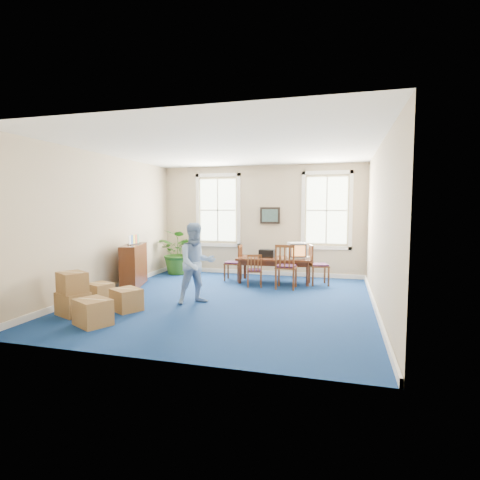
% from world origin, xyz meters
% --- Properties ---
extents(floor, '(6.50, 6.50, 0.00)m').
position_xyz_m(floor, '(0.00, 0.00, 0.00)').
color(floor, navy).
rests_on(floor, ground).
extents(ceiling, '(6.50, 6.50, 0.00)m').
position_xyz_m(ceiling, '(0.00, 0.00, 3.20)').
color(ceiling, white).
rests_on(ceiling, ground).
extents(wall_back, '(6.50, 0.00, 6.50)m').
position_xyz_m(wall_back, '(0.00, 3.25, 1.60)').
color(wall_back, tan).
rests_on(wall_back, ground).
extents(wall_front, '(6.50, 0.00, 6.50)m').
position_xyz_m(wall_front, '(0.00, -3.25, 1.60)').
color(wall_front, tan).
rests_on(wall_front, ground).
extents(wall_left, '(0.00, 6.50, 6.50)m').
position_xyz_m(wall_left, '(-3.00, 0.00, 1.60)').
color(wall_left, tan).
rests_on(wall_left, ground).
extents(wall_right, '(0.00, 6.50, 6.50)m').
position_xyz_m(wall_right, '(3.00, 0.00, 1.60)').
color(wall_right, tan).
rests_on(wall_right, ground).
extents(baseboard_back, '(6.00, 0.04, 0.12)m').
position_xyz_m(baseboard_back, '(0.00, 3.22, 0.06)').
color(baseboard_back, white).
rests_on(baseboard_back, ground).
extents(baseboard_left, '(0.04, 6.50, 0.12)m').
position_xyz_m(baseboard_left, '(-2.97, 0.00, 0.06)').
color(baseboard_left, white).
rests_on(baseboard_left, ground).
extents(baseboard_right, '(0.04, 6.50, 0.12)m').
position_xyz_m(baseboard_right, '(2.97, 0.00, 0.06)').
color(baseboard_right, white).
rests_on(baseboard_right, ground).
extents(window_left, '(1.40, 0.12, 2.20)m').
position_xyz_m(window_left, '(-1.30, 3.23, 1.90)').
color(window_left, white).
rests_on(window_left, ground).
extents(window_right, '(1.40, 0.12, 2.20)m').
position_xyz_m(window_right, '(1.90, 3.23, 1.90)').
color(window_right, white).
rests_on(window_right, ground).
extents(wall_picture, '(0.58, 0.06, 0.48)m').
position_xyz_m(wall_picture, '(0.30, 3.20, 1.75)').
color(wall_picture, black).
rests_on(wall_picture, ground).
extents(conference_table, '(1.99, 0.98, 0.66)m').
position_xyz_m(conference_table, '(0.62, 2.18, 0.33)').
color(conference_table, '#4B2211').
rests_on(conference_table, ground).
extents(crt_tv, '(0.57, 0.60, 0.41)m').
position_xyz_m(crt_tv, '(1.20, 2.23, 0.87)').
color(crt_tv, '#B7B7BC').
rests_on(crt_tv, conference_table).
extents(game_console, '(0.25, 0.28, 0.06)m').
position_xyz_m(game_console, '(1.47, 2.18, 0.69)').
color(game_console, white).
rests_on(game_console, conference_table).
extents(equipment_bag, '(0.41, 0.27, 0.20)m').
position_xyz_m(equipment_bag, '(0.40, 2.23, 0.76)').
color(equipment_bag, black).
rests_on(equipment_bag, conference_table).
extents(chair_near_left, '(0.46, 0.46, 0.83)m').
position_xyz_m(chair_near_left, '(0.23, 1.52, 0.42)').
color(chair_near_left, brown).
rests_on(chair_near_left, ground).
extents(chair_near_right, '(0.50, 0.50, 1.10)m').
position_xyz_m(chair_near_right, '(1.02, 1.52, 0.55)').
color(chair_near_right, brown).
rests_on(chair_near_right, ground).
extents(chair_end_left, '(0.45, 0.45, 0.96)m').
position_xyz_m(chair_end_left, '(-0.53, 2.18, 0.48)').
color(chair_end_left, brown).
rests_on(chair_end_left, ground).
extents(chair_end_right, '(0.57, 0.57, 1.03)m').
position_xyz_m(chair_end_right, '(1.77, 2.18, 0.51)').
color(chair_end_right, brown).
rests_on(chair_end_right, ground).
extents(man, '(1.03, 1.01, 1.67)m').
position_xyz_m(man, '(-0.56, -0.38, 0.83)').
color(man, '#7EA1D2').
rests_on(man, ground).
extents(credenza, '(0.75, 1.38, 1.04)m').
position_xyz_m(credenza, '(-2.66, 0.68, 0.52)').
color(credenza, '#4B2211').
rests_on(credenza, ground).
extents(brochure_rack, '(0.34, 0.57, 0.26)m').
position_xyz_m(brochure_rack, '(-2.64, 0.68, 1.17)').
color(brochure_rack, '#99999E').
rests_on(brochure_rack, credenza).
extents(potted_plant, '(1.47, 1.37, 1.33)m').
position_xyz_m(potted_plant, '(-2.33, 2.66, 0.66)').
color(potted_plant, '#224E14').
rests_on(potted_plant, ground).
extents(cardboard_boxes, '(1.95, 1.95, 0.84)m').
position_xyz_m(cardboard_boxes, '(-2.25, -1.67, 0.42)').
color(cardboard_boxes, olive).
rests_on(cardboard_boxes, ground).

